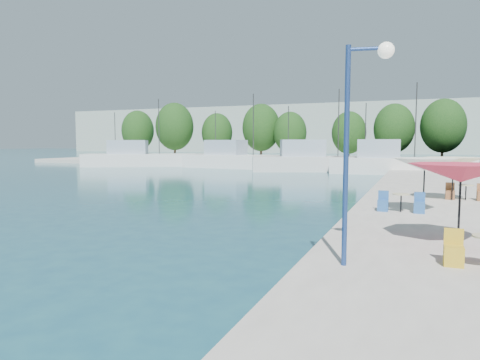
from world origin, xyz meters
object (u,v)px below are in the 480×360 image
at_px(umbrella_white, 425,164).
at_px(umbrella_pink, 461,173).
at_px(trawler_01, 144,159).
at_px(trawler_02, 239,160).
at_px(trawler_04, 396,164).
at_px(street_lamp, 362,114).
at_px(umbrella_cream, 453,162).
at_px(trawler_03, 320,162).

bearing_deg(umbrella_white, umbrella_pink, -82.10).
height_order(trawler_01, umbrella_white, trawler_01).
bearing_deg(umbrella_pink, trawler_02, 119.96).
distance_m(trawler_04, umbrella_pink, 36.75).
bearing_deg(trawler_04, umbrella_white, -88.75).
height_order(umbrella_pink, street_lamp, street_lamp).
distance_m(umbrella_white, street_lamp, 9.02).
xyz_separation_m(umbrella_white, umbrella_cream, (1.37, 4.65, -0.10)).
bearing_deg(umbrella_pink, umbrella_white, 97.90).
bearing_deg(trawler_01, trawler_03, -30.72).
bearing_deg(umbrella_cream, trawler_02, 128.61).
relative_size(trawler_01, street_lamp, 3.59).
relative_size(trawler_02, street_lamp, 3.37).
bearing_deg(trawler_04, street_lamp, -91.86).
bearing_deg(street_lamp, umbrella_pink, 41.78).
relative_size(umbrella_pink, umbrella_cream, 0.99).
distance_m(trawler_03, umbrella_white, 34.37).
bearing_deg(trawler_03, street_lamp, -98.35).
bearing_deg(trawler_03, trawler_02, 149.52).
bearing_deg(street_lamp, umbrella_white, 69.90).
bearing_deg(trawler_02, street_lamp, -58.61).
relative_size(trawler_01, umbrella_white, 7.32).
bearing_deg(trawler_02, umbrella_pink, -54.46).
bearing_deg(umbrella_white, trawler_01, 137.78).
xyz_separation_m(umbrella_pink, street_lamp, (-2.29, -2.96, 1.47)).
bearing_deg(umbrella_cream, trawler_03, 114.02).
bearing_deg(umbrella_cream, umbrella_pink, -93.10).
height_order(trawler_02, umbrella_cream, trawler_02).
bearing_deg(umbrella_pink, trawler_03, 107.19).
relative_size(trawler_04, umbrella_pink, 5.41).
distance_m(trawler_02, umbrella_cream, 37.99).
bearing_deg(street_lamp, trawler_04, 80.77).
xyz_separation_m(trawler_01, umbrella_cream, (38.64, -29.16, 1.40)).
relative_size(trawler_03, street_lamp, 3.48).
relative_size(trawler_02, umbrella_cream, 6.13).
relative_size(trawler_02, umbrella_white, 6.87).
height_order(trawler_04, umbrella_white, trawler_04).
height_order(umbrella_cream, street_lamp, street_lamp).
bearing_deg(trawler_02, umbrella_cream, -45.80).
height_order(trawler_03, trawler_04, same).
xyz_separation_m(trawler_03, umbrella_cream, (12.42, -27.86, 1.40)).
bearing_deg(street_lamp, trawler_02, 105.34).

